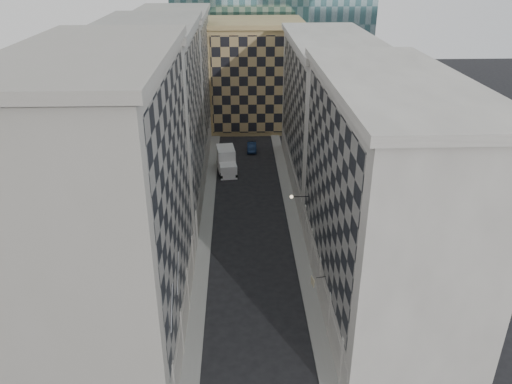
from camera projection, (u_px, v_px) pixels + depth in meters
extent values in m
cube|color=gray|center=(207.00, 222.00, 59.95)|extent=(1.50, 100.00, 0.15)
cube|color=gray|center=(294.00, 220.00, 60.31)|extent=(1.50, 100.00, 0.15)
cube|color=#9A958A|center=(111.00, 213.00, 37.69)|extent=(10.00, 22.00, 23.00)
cube|color=gray|center=(174.00, 194.00, 37.21)|extent=(0.25, 19.36, 18.00)
cube|color=#9A958A|center=(183.00, 315.00, 42.14)|extent=(0.45, 21.12, 3.20)
cube|color=#9A958A|center=(88.00, 53.00, 32.56)|extent=(10.80, 22.80, 0.70)
cylinder|color=#9A958A|center=(177.00, 332.00, 39.40)|extent=(0.90, 0.90, 4.40)
cylinder|color=#9A958A|center=(184.00, 290.00, 44.35)|extent=(0.90, 0.90, 4.40)
cylinder|color=#9A958A|center=(189.00, 256.00, 49.31)|extent=(0.90, 0.90, 4.40)
cube|color=gray|center=(154.00, 128.00, 57.72)|extent=(10.00, 22.00, 22.00)
cube|color=gray|center=(196.00, 115.00, 57.24)|extent=(0.25, 19.36, 17.00)
cube|color=gray|center=(200.00, 199.00, 61.96)|extent=(0.45, 21.12, 3.20)
cube|color=gray|center=(145.00, 25.00, 52.81)|extent=(10.80, 22.80, 0.70)
cylinder|color=gray|center=(193.00, 228.00, 54.26)|extent=(0.90, 0.90, 4.40)
cylinder|color=gray|center=(197.00, 205.00, 59.22)|extent=(0.90, 0.90, 4.40)
cylinder|color=gray|center=(200.00, 186.00, 64.17)|extent=(0.90, 0.90, 4.40)
cylinder|color=gray|center=(202.00, 169.00, 69.12)|extent=(0.90, 0.90, 4.40)
cube|color=#9A958A|center=(175.00, 86.00, 77.75)|extent=(10.00, 22.00, 21.00)
cube|color=gray|center=(206.00, 76.00, 77.27)|extent=(0.25, 19.36, 16.00)
cube|color=#9A958A|center=(208.00, 140.00, 81.77)|extent=(0.45, 21.12, 3.20)
cube|color=#9A958A|center=(170.00, 13.00, 73.06)|extent=(10.80, 22.80, 0.70)
cylinder|color=#9A958A|center=(204.00, 155.00, 74.08)|extent=(0.90, 0.90, 4.40)
cylinder|color=#9A958A|center=(206.00, 142.00, 79.03)|extent=(0.90, 0.90, 4.40)
cylinder|color=#9A958A|center=(208.00, 131.00, 83.99)|extent=(0.90, 0.90, 4.40)
cylinder|color=#9A958A|center=(209.00, 121.00, 88.94)|extent=(0.90, 0.90, 4.40)
cube|color=#A8A39A|center=(383.00, 202.00, 42.70)|extent=(10.00, 26.00, 20.00)
cube|color=gray|center=(327.00, 187.00, 41.88)|extent=(0.25, 22.88, 15.00)
cube|color=#A8A39A|center=(321.00, 284.00, 46.17)|extent=(0.45, 24.96, 3.20)
cube|color=#A8A39A|center=(397.00, 82.00, 38.22)|extent=(10.80, 26.80, 0.70)
cylinder|color=#A8A39A|center=(346.00, 362.00, 36.55)|extent=(0.90, 0.90, 4.40)
cylinder|color=#A8A39A|center=(333.00, 315.00, 41.23)|extent=(0.90, 0.90, 4.40)
cylinder|color=#A8A39A|center=(323.00, 278.00, 45.92)|extent=(0.90, 0.90, 4.40)
cylinder|color=#A8A39A|center=(315.00, 248.00, 50.60)|extent=(0.90, 0.90, 4.40)
cylinder|color=#A8A39A|center=(308.00, 223.00, 55.28)|extent=(0.90, 0.90, 4.40)
cube|color=#A8A39A|center=(329.00, 115.00, 67.23)|extent=(10.00, 28.00, 19.00)
cube|color=gray|center=(293.00, 105.00, 66.42)|extent=(0.25, 24.64, 14.00)
cube|color=#A8A39A|center=(292.00, 170.00, 70.49)|extent=(0.45, 26.88, 3.20)
cube|color=#A8A39A|center=(334.00, 40.00, 62.97)|extent=(10.80, 28.80, 0.70)
cube|color=tan|center=(255.00, 76.00, 90.56)|extent=(16.00, 14.00, 18.00)
cube|color=tan|center=(257.00, 86.00, 84.17)|extent=(15.20, 0.25, 16.50)
cube|color=tan|center=(255.00, 22.00, 86.49)|extent=(16.80, 14.80, 0.80)
cube|color=#2B2621|center=(243.00, 36.00, 100.94)|extent=(6.00, 6.00, 28.00)
cylinder|color=gray|center=(172.00, 308.00, 33.08)|extent=(0.10, 2.33, 2.33)
cylinder|color=gray|center=(178.00, 273.00, 36.68)|extent=(0.10, 2.33, 2.33)
cylinder|color=black|center=(300.00, 197.00, 52.25)|extent=(1.80, 0.08, 0.08)
sphere|color=#FFE5B2|center=(292.00, 197.00, 52.22)|extent=(0.36, 0.36, 0.36)
cube|color=white|center=(228.00, 170.00, 71.89)|extent=(2.68, 2.87, 1.96)
cube|color=white|center=(226.00, 158.00, 74.10)|extent=(2.95, 4.18, 3.37)
cylinder|color=black|center=(221.00, 176.00, 71.18)|extent=(0.44, 1.01, 0.98)
cylinder|color=black|center=(236.00, 175.00, 71.48)|extent=(0.44, 1.01, 0.98)
cylinder|color=black|center=(218.00, 163.00, 75.63)|extent=(0.44, 1.01, 0.98)
cylinder|color=black|center=(232.00, 162.00, 75.93)|extent=(0.44, 1.01, 0.98)
imported|color=#0F1D38|center=(252.00, 147.00, 81.34)|extent=(1.55, 4.24, 1.39)
cylinder|color=black|center=(321.00, 277.00, 42.62)|extent=(0.86, 0.23, 0.06)
cube|color=beige|center=(313.00, 282.00, 42.78)|extent=(0.21, 0.76, 0.76)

